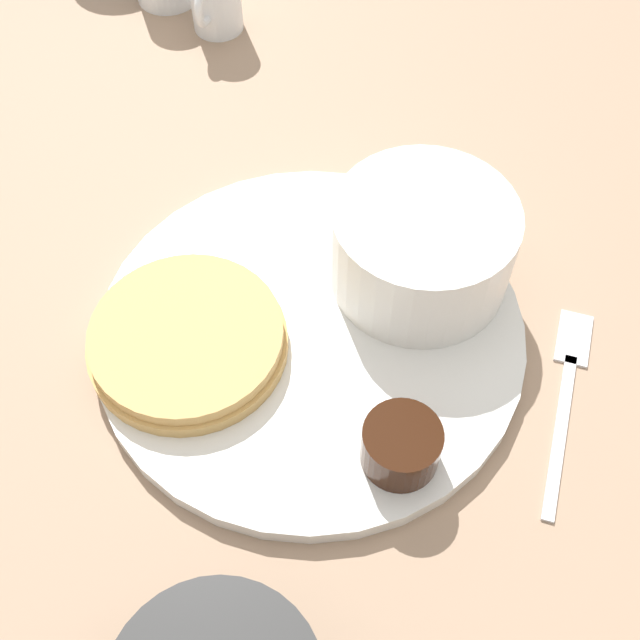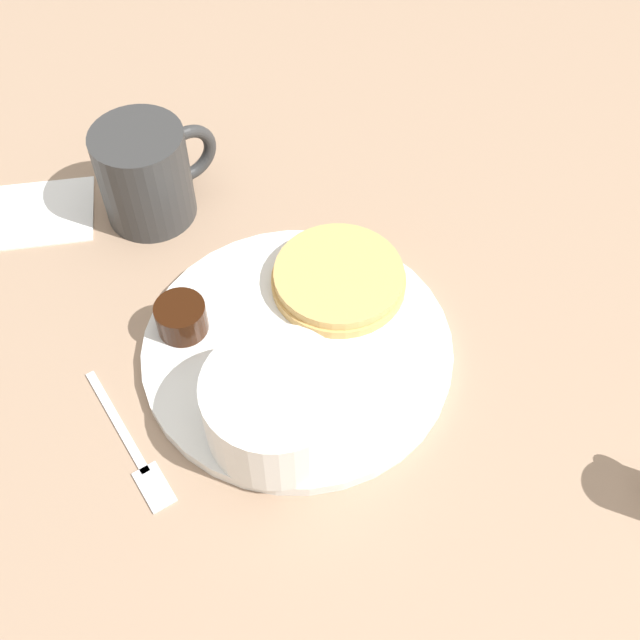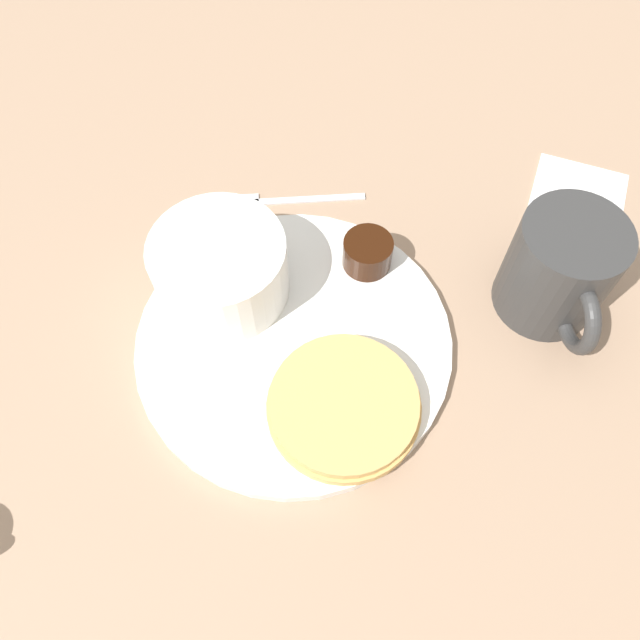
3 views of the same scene
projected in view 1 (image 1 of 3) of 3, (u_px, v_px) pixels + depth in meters
name	position (u px, v px, depth m)	size (l,w,h in m)	color
ground_plane	(311.00, 337.00, 0.49)	(4.00, 4.00, 0.00)	#9E7F66
plate	(311.00, 332.00, 0.49)	(0.26, 0.26, 0.01)	white
pancake_stack	(187.00, 340.00, 0.47)	(0.12, 0.12, 0.02)	tan
bowl	(422.00, 244.00, 0.48)	(0.11, 0.11, 0.06)	white
syrup_cup	(401.00, 446.00, 0.42)	(0.04, 0.04, 0.03)	black
butter_ramekin	(454.00, 266.00, 0.49)	(0.05, 0.05, 0.04)	white
fork	(568.00, 383.00, 0.47)	(0.08, 0.13, 0.00)	silver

